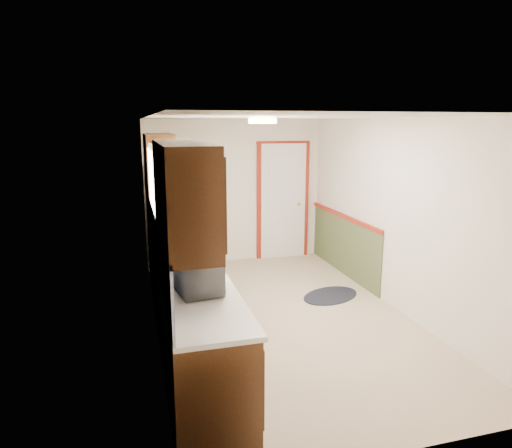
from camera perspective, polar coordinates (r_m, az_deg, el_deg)
room_shell at (r=5.39m, az=3.27°, el=0.31°), size 3.20×5.20×2.52m
kitchen_run at (r=4.96m, az=-9.41°, el=-5.59°), size 0.63×4.00×2.20m
back_wall_trim at (r=7.82m, az=4.96°, el=1.78°), size 1.12×2.30×2.08m
ceiling_fixture at (r=4.99m, az=0.83°, el=12.79°), size 0.30×0.30×0.06m
microwave at (r=3.89m, az=-7.40°, el=-5.85°), size 0.36×0.55×0.35m
refrigerator at (r=7.22m, az=-9.26°, el=0.66°), size 0.78×0.76×1.75m
rug at (r=6.46m, az=9.29°, el=-8.81°), size 1.04×0.88×0.01m
cooktop at (r=5.92m, az=-10.12°, el=-1.24°), size 0.46×0.55×0.02m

